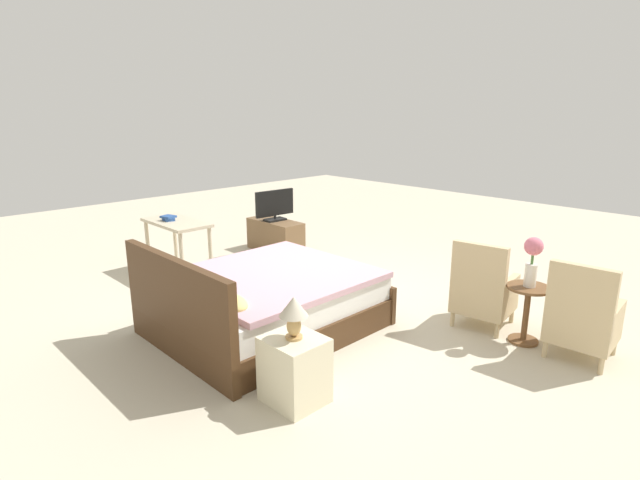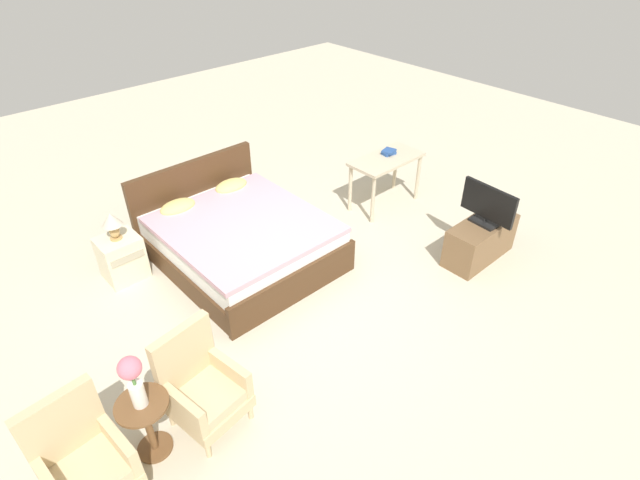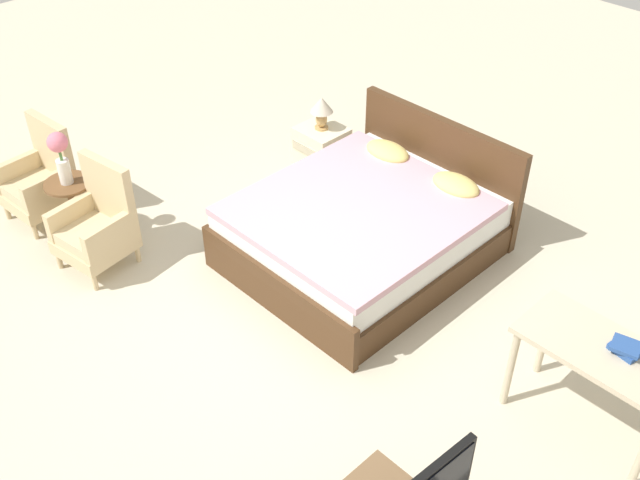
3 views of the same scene
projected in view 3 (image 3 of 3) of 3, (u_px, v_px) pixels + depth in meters
name	position (u px, v px, depth m)	size (l,w,h in m)	color
ground_plane	(291.00, 309.00, 5.93)	(16.00, 16.00, 0.00)	beige
bed	(367.00, 227.00, 6.29)	(1.74, 2.06, 0.96)	#472D19
armchair_by_window_left	(42.00, 180.00, 6.72)	(0.58, 0.58, 0.92)	#CCB284
armchair_by_window_right	(98.00, 225.00, 6.18)	(0.61, 0.61, 0.92)	#CCB284
side_table	(72.00, 203.00, 6.48)	(0.40, 0.40, 0.57)	brown
flower_vase	(60.00, 153.00, 6.17)	(0.17, 0.17, 0.48)	silver
nightstand	(321.00, 152.00, 7.33)	(0.44, 0.41, 0.53)	beige
table_lamp	(321.00, 108.00, 7.03)	(0.22, 0.22, 0.33)	tan
vanity_desk	(600.00, 360.00, 4.66)	(1.04, 0.52, 0.72)	beige
book_stack	(625.00, 348.00, 4.55)	(0.20, 0.19, 0.07)	#284C8E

